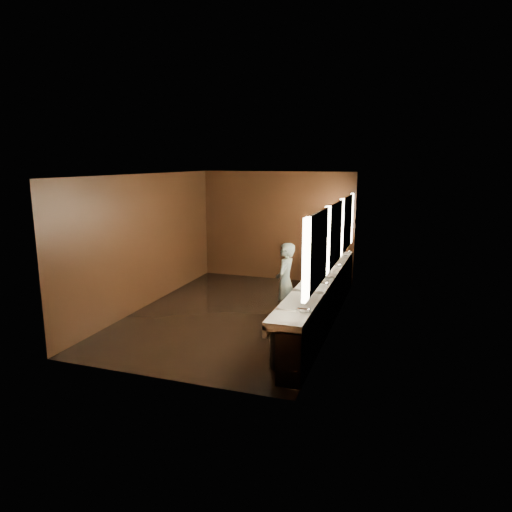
# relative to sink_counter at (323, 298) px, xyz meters

# --- Properties ---
(floor) EXTENTS (6.00, 6.00, 0.00)m
(floor) POSITION_rel_sink_counter_xyz_m (-1.79, 0.00, -0.50)
(floor) COLOR black
(floor) RESTS_ON ground
(ceiling) EXTENTS (4.00, 6.00, 0.02)m
(ceiling) POSITION_rel_sink_counter_xyz_m (-1.79, 0.00, 2.30)
(ceiling) COLOR #2D2D2B
(ceiling) RESTS_ON wall_back
(wall_back) EXTENTS (4.00, 0.02, 2.80)m
(wall_back) POSITION_rel_sink_counter_xyz_m (-1.79, 3.00, 0.90)
(wall_back) COLOR black
(wall_back) RESTS_ON floor
(wall_front) EXTENTS (4.00, 0.02, 2.80)m
(wall_front) POSITION_rel_sink_counter_xyz_m (-1.79, -3.00, 0.90)
(wall_front) COLOR black
(wall_front) RESTS_ON floor
(wall_left) EXTENTS (0.02, 6.00, 2.80)m
(wall_left) POSITION_rel_sink_counter_xyz_m (-3.79, 0.00, 0.90)
(wall_left) COLOR black
(wall_left) RESTS_ON floor
(wall_right) EXTENTS (0.02, 6.00, 2.80)m
(wall_right) POSITION_rel_sink_counter_xyz_m (0.21, 0.00, 0.90)
(wall_right) COLOR black
(wall_right) RESTS_ON floor
(sink_counter) EXTENTS (0.55, 5.40, 1.01)m
(sink_counter) POSITION_rel_sink_counter_xyz_m (0.00, 0.00, 0.00)
(sink_counter) COLOR black
(sink_counter) RESTS_ON floor
(mirror_band) EXTENTS (0.06, 5.03, 1.15)m
(mirror_band) POSITION_rel_sink_counter_xyz_m (0.19, -0.00, 1.25)
(mirror_band) COLOR #FBEAC0
(mirror_band) RESTS_ON wall_right
(person) EXTENTS (0.39, 0.57, 1.53)m
(person) POSITION_rel_sink_counter_xyz_m (-0.74, -0.04, 0.27)
(person) COLOR #88B2CB
(person) RESTS_ON floor
(trash_bin) EXTENTS (0.52, 0.52, 0.62)m
(trash_bin) POSITION_rel_sink_counter_xyz_m (-0.22, -2.07, -0.19)
(trash_bin) COLOR black
(trash_bin) RESTS_ON floor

